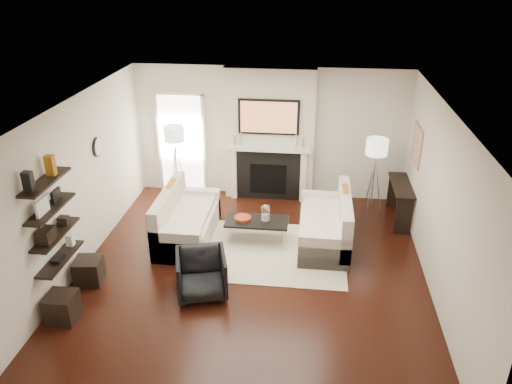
# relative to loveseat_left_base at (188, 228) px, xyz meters

# --- Properties ---
(room_envelope) EXTENTS (6.00, 6.00, 6.00)m
(room_envelope) POSITION_rel_loveseat_left_base_xyz_m (1.27, -0.95, 1.14)
(room_envelope) COLOR black
(room_envelope) RESTS_ON ground
(chimney_breast) EXTENTS (1.80, 0.25, 2.70)m
(chimney_breast) POSITION_rel_loveseat_left_base_xyz_m (1.27, 1.93, 1.14)
(chimney_breast) COLOR silver
(chimney_breast) RESTS_ON floor
(fireplace_surround) EXTENTS (1.30, 0.02, 1.04)m
(fireplace_surround) POSITION_rel_loveseat_left_base_xyz_m (1.27, 1.79, 0.31)
(fireplace_surround) COLOR black
(fireplace_surround) RESTS_ON floor
(firebox) EXTENTS (0.75, 0.02, 0.65)m
(firebox) POSITION_rel_loveseat_left_base_xyz_m (1.27, 1.79, 0.24)
(firebox) COLOR black
(firebox) RESTS_ON floor
(mantel_pilaster_l) EXTENTS (0.12, 0.08, 1.10)m
(mantel_pilaster_l) POSITION_rel_loveseat_left_base_xyz_m (0.55, 1.76, 0.34)
(mantel_pilaster_l) COLOR white
(mantel_pilaster_l) RESTS_ON floor
(mantel_pilaster_r) EXTENTS (0.12, 0.08, 1.10)m
(mantel_pilaster_r) POSITION_rel_loveseat_left_base_xyz_m (1.99, 1.76, 0.34)
(mantel_pilaster_r) COLOR white
(mantel_pilaster_r) RESTS_ON floor
(mantel_shelf) EXTENTS (1.70, 0.18, 0.07)m
(mantel_shelf) POSITION_rel_loveseat_left_base_xyz_m (1.27, 1.74, 0.91)
(mantel_shelf) COLOR white
(mantel_shelf) RESTS_ON chimney_breast
(tv_body) EXTENTS (1.20, 0.06, 0.70)m
(tv_body) POSITION_rel_loveseat_left_base_xyz_m (1.27, 1.77, 1.57)
(tv_body) COLOR black
(tv_body) RESTS_ON chimney_breast
(tv_screen) EXTENTS (1.10, 0.00, 0.62)m
(tv_screen) POSITION_rel_loveseat_left_base_xyz_m (1.27, 1.74, 1.57)
(tv_screen) COLOR #BF723F
(tv_screen) RESTS_ON tv_body
(candlestick_l_tall) EXTENTS (0.04, 0.04, 0.30)m
(candlestick_l_tall) POSITION_rel_loveseat_left_base_xyz_m (0.72, 1.75, 1.09)
(candlestick_l_tall) COLOR silver
(candlestick_l_tall) RESTS_ON mantel_shelf
(candlestick_l_short) EXTENTS (0.04, 0.04, 0.24)m
(candlestick_l_short) POSITION_rel_loveseat_left_base_xyz_m (0.59, 1.75, 1.06)
(candlestick_l_short) COLOR silver
(candlestick_l_short) RESTS_ON mantel_shelf
(candlestick_r_tall) EXTENTS (0.04, 0.04, 0.30)m
(candlestick_r_tall) POSITION_rel_loveseat_left_base_xyz_m (1.82, 1.75, 1.09)
(candlestick_r_tall) COLOR silver
(candlestick_r_tall) RESTS_ON mantel_shelf
(candlestick_r_short) EXTENTS (0.04, 0.04, 0.24)m
(candlestick_r_short) POSITION_rel_loveseat_left_base_xyz_m (1.95, 1.75, 1.06)
(candlestick_r_short) COLOR silver
(candlestick_r_short) RESTS_ON mantel_shelf
(hallway_panel) EXTENTS (0.90, 0.02, 2.10)m
(hallway_panel) POSITION_rel_loveseat_left_base_xyz_m (-0.58, 2.03, 0.84)
(hallway_panel) COLOR white
(hallway_panel) RESTS_ON floor
(door_trim_l) EXTENTS (0.06, 0.06, 2.16)m
(door_trim_l) POSITION_rel_loveseat_left_base_xyz_m (-1.06, 2.01, 0.84)
(door_trim_l) COLOR white
(door_trim_l) RESTS_ON floor
(door_trim_r) EXTENTS (0.06, 0.06, 2.16)m
(door_trim_r) POSITION_rel_loveseat_left_base_xyz_m (-0.10, 2.01, 0.84)
(door_trim_r) COLOR white
(door_trim_r) RESTS_ON floor
(door_trim_top) EXTENTS (1.02, 0.06, 0.06)m
(door_trim_top) POSITION_rel_loveseat_left_base_xyz_m (-0.58, 2.01, 1.92)
(door_trim_top) COLOR white
(door_trim_top) RESTS_ON wall_back
(rug) EXTENTS (2.60, 2.00, 0.01)m
(rug) POSITION_rel_loveseat_left_base_xyz_m (1.48, -0.29, -0.20)
(rug) COLOR beige
(rug) RESTS_ON floor
(loveseat_left_base) EXTENTS (0.85, 1.80, 0.42)m
(loveseat_left_base) POSITION_rel_loveseat_left_base_xyz_m (0.00, 0.00, 0.00)
(loveseat_left_base) COLOR beige
(loveseat_left_base) RESTS_ON floor
(loveseat_left_back) EXTENTS (0.18, 1.80, 0.80)m
(loveseat_left_back) POSITION_rel_loveseat_left_base_xyz_m (-0.33, 0.00, 0.32)
(loveseat_left_back) COLOR beige
(loveseat_left_back) RESTS_ON floor
(loveseat_left_arm_n) EXTENTS (0.85, 0.18, 0.60)m
(loveseat_left_arm_n) POSITION_rel_loveseat_left_base_xyz_m (0.00, -0.81, 0.09)
(loveseat_left_arm_n) COLOR beige
(loveseat_left_arm_n) RESTS_ON floor
(loveseat_left_arm_s) EXTENTS (0.85, 0.18, 0.60)m
(loveseat_left_arm_s) POSITION_rel_loveseat_left_base_xyz_m (0.00, 0.81, 0.09)
(loveseat_left_arm_s) COLOR beige
(loveseat_left_arm_s) RESTS_ON floor
(loveseat_left_cushion) EXTENTS (0.63, 1.44, 0.10)m
(loveseat_left_cushion) POSITION_rel_loveseat_left_base_xyz_m (0.05, 0.00, 0.26)
(loveseat_left_cushion) COLOR beige
(loveseat_left_cushion) RESTS_ON loveseat_left_base
(pillow_left_orange) EXTENTS (0.10, 0.42, 0.42)m
(pillow_left_orange) POSITION_rel_loveseat_left_base_xyz_m (-0.33, 0.30, 0.52)
(pillow_left_orange) COLOR #9F6213
(pillow_left_orange) RESTS_ON loveseat_left_cushion
(pillow_left_charcoal) EXTENTS (0.10, 0.40, 0.40)m
(pillow_left_charcoal) POSITION_rel_loveseat_left_base_xyz_m (-0.33, -0.30, 0.51)
(pillow_left_charcoal) COLOR black
(pillow_left_charcoal) RESTS_ON loveseat_left_cushion
(loveseat_right_base) EXTENTS (0.85, 1.80, 0.42)m
(loveseat_right_base) POSITION_rel_loveseat_left_base_xyz_m (2.41, 0.13, 0.00)
(loveseat_right_base) COLOR beige
(loveseat_right_base) RESTS_ON floor
(loveseat_right_back) EXTENTS (0.18, 1.80, 0.80)m
(loveseat_right_back) POSITION_rel_loveseat_left_base_xyz_m (2.75, 0.13, 0.32)
(loveseat_right_back) COLOR beige
(loveseat_right_back) RESTS_ON floor
(loveseat_right_arm_n) EXTENTS (0.85, 0.18, 0.60)m
(loveseat_right_arm_n) POSITION_rel_loveseat_left_base_xyz_m (2.41, -0.68, 0.09)
(loveseat_right_arm_n) COLOR beige
(loveseat_right_arm_n) RESTS_ON floor
(loveseat_right_arm_s) EXTENTS (0.85, 0.18, 0.60)m
(loveseat_right_arm_s) POSITION_rel_loveseat_left_base_xyz_m (2.41, 0.94, 0.09)
(loveseat_right_arm_s) COLOR beige
(loveseat_right_arm_s) RESTS_ON floor
(loveseat_right_cushion) EXTENTS (0.63, 1.44, 0.10)m
(loveseat_right_cushion) POSITION_rel_loveseat_left_base_xyz_m (2.36, 0.13, 0.26)
(loveseat_right_cushion) COLOR beige
(loveseat_right_cushion) RESTS_ON loveseat_right_base
(pillow_right_orange) EXTENTS (0.10, 0.42, 0.42)m
(pillow_right_orange) POSITION_rel_loveseat_left_base_xyz_m (2.75, 0.43, 0.52)
(pillow_right_orange) COLOR #9F6213
(pillow_right_orange) RESTS_ON loveseat_right_cushion
(pillow_right_charcoal) EXTENTS (0.10, 0.40, 0.40)m
(pillow_right_charcoal) POSITION_rel_loveseat_left_base_xyz_m (2.75, -0.17, 0.51)
(pillow_right_charcoal) COLOR black
(pillow_right_charcoal) RESTS_ON loveseat_right_cushion
(coffee_table) EXTENTS (1.10, 0.55, 0.04)m
(coffee_table) POSITION_rel_loveseat_left_base_xyz_m (1.24, 0.04, 0.19)
(coffee_table) COLOR black
(coffee_table) RESTS_ON floor
(coffee_leg_nw) EXTENTS (0.02, 0.02, 0.38)m
(coffee_leg_nw) POSITION_rel_loveseat_left_base_xyz_m (0.74, -0.18, -0.02)
(coffee_leg_nw) COLOR silver
(coffee_leg_nw) RESTS_ON floor
(coffee_leg_ne) EXTENTS (0.02, 0.02, 0.38)m
(coffee_leg_ne) POSITION_rel_loveseat_left_base_xyz_m (1.74, -0.18, -0.02)
(coffee_leg_ne) COLOR silver
(coffee_leg_ne) RESTS_ON floor
(coffee_leg_sw) EXTENTS (0.02, 0.02, 0.38)m
(coffee_leg_sw) POSITION_rel_loveseat_left_base_xyz_m (0.74, 0.26, -0.02)
(coffee_leg_sw) COLOR silver
(coffee_leg_sw) RESTS_ON floor
(coffee_leg_se) EXTENTS (0.02, 0.02, 0.38)m
(coffee_leg_se) POSITION_rel_loveseat_left_base_xyz_m (1.74, 0.26, -0.02)
(coffee_leg_se) COLOR silver
(coffee_leg_se) RESTS_ON floor
(hurricane_glass) EXTENTS (0.15, 0.15, 0.27)m
(hurricane_glass) POSITION_rel_loveseat_left_base_xyz_m (1.39, 0.04, 0.35)
(hurricane_glass) COLOR white
(hurricane_glass) RESTS_ON coffee_table
(hurricane_candle) EXTENTS (0.09, 0.09, 0.13)m
(hurricane_candle) POSITION_rel_loveseat_left_base_xyz_m (1.39, 0.04, 0.29)
(hurricane_candle) COLOR white
(hurricane_candle) RESTS_ON coffee_table
(copper_bowl) EXTENTS (0.30, 0.30, 0.05)m
(copper_bowl) POSITION_rel_loveseat_left_base_xyz_m (0.99, 0.04, 0.24)
(copper_bowl) COLOR #C64B21
(copper_bowl) RESTS_ON coffee_table
(armchair) EXTENTS (0.88, 0.85, 0.74)m
(armchair) POSITION_rel_loveseat_left_base_xyz_m (0.60, -1.57, 0.16)
(armchair) COLOR black
(armchair) RESTS_ON floor
(lamp_left_post) EXTENTS (0.02, 0.02, 1.20)m
(lamp_left_post) POSITION_rel_loveseat_left_base_xyz_m (-0.58, 1.52, 0.39)
(lamp_left_post) COLOR silver
(lamp_left_post) RESTS_ON floor
(lamp_left_shade) EXTENTS (0.40, 0.40, 0.30)m
(lamp_left_shade) POSITION_rel_loveseat_left_base_xyz_m (-0.58, 1.52, 1.24)
(lamp_left_shade) COLOR white
(lamp_left_shade) RESTS_ON lamp_left_post
(lamp_left_leg_a) EXTENTS (0.25, 0.02, 1.23)m
(lamp_left_leg_a) POSITION_rel_loveseat_left_base_xyz_m (-0.47, 1.52, 0.39)
(lamp_left_leg_a) COLOR silver
(lamp_left_leg_a) RESTS_ON floor
(lamp_left_leg_b) EXTENTS (0.14, 0.22, 1.23)m
(lamp_left_leg_b) POSITION_rel_loveseat_left_base_xyz_m (-0.64, 1.62, 0.39)
(lamp_left_leg_b) COLOR silver
(lamp_left_leg_b) RESTS_ON floor
(lamp_left_leg_c) EXTENTS (0.14, 0.22, 1.23)m
(lamp_left_leg_c) POSITION_rel_loveseat_left_base_xyz_m (-0.64, 1.43, 0.39)
(lamp_left_leg_c) COLOR silver
(lamp_left_leg_c) RESTS_ON floor
(lamp_right_post) EXTENTS (0.02, 0.02, 1.20)m
(lamp_right_post) POSITION_rel_loveseat_left_base_xyz_m (3.32, 1.22, 0.39)
(lamp_right_post) COLOR silver
(lamp_right_post) RESTS_ON floor
(lamp_right_shade) EXTENTS (0.40, 0.40, 0.30)m
(lamp_right_shade) POSITION_rel_loveseat_left_base_xyz_m (3.32, 1.22, 1.24)
(lamp_right_shade) COLOR white
(lamp_right_shade) RESTS_ON lamp_right_post
(lamp_right_leg_a) EXTENTS (0.25, 0.02, 1.23)m
(lamp_right_leg_a) POSITION_rel_loveseat_left_base_xyz_m (3.43, 1.22, 0.39)
(lamp_right_leg_a) COLOR silver
(lamp_right_leg_a) RESTS_ON floor
(lamp_right_leg_b) EXTENTS (0.14, 0.22, 1.23)m
(lamp_right_leg_b) POSITION_rel_loveseat_left_base_xyz_m (3.26, 1.31, 0.39)
(lamp_right_leg_b) COLOR silver
(lamp_right_leg_b) RESTS_ON floor
(lamp_right_leg_c) EXTENTS (0.14, 0.22, 1.23)m
(lamp_right_leg_c) POSITION_rel_loveseat_left_base_xyz_m (3.26, 1.12, 0.39)
(lamp_right_leg_c) COLOR silver
(lamp_right_leg_c) RESTS_ON floor
(console_top) EXTENTS (0.35, 1.20, 0.04)m
(console_top) POSITION_rel_loveseat_left_base_xyz_m (3.84, 1.16, 0.52)
(console_top) COLOR black
(console_top) RESTS_ON floor
(console_leg_n) EXTENTS (0.30, 0.04, 0.71)m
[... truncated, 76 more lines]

